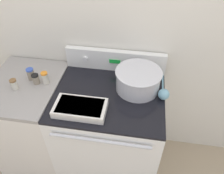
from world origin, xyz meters
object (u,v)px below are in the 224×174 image
(mixing_bowl, at_px, (138,79))
(spice_jar_black_cap, at_px, (36,79))
(casserole_dish, at_px, (80,108))
(spice_jar_brown_cap, at_px, (14,84))
(ladle, at_px, (164,93))
(spice_jar_blue_cap, at_px, (31,74))
(spice_jar_orange_cap, at_px, (45,78))

(mixing_bowl, distance_m, spice_jar_black_cap, 0.78)
(casserole_dish, height_order, spice_jar_black_cap, spice_jar_black_cap)
(mixing_bowl, distance_m, spice_jar_brown_cap, 0.92)
(casserole_dish, distance_m, ladle, 0.60)
(mixing_bowl, relative_size, spice_jar_blue_cap, 3.67)
(spice_jar_black_cap, xyz_separation_m, spice_jar_brown_cap, (-0.13, -0.09, 0.00))
(spice_jar_blue_cap, bearing_deg, spice_jar_brown_cap, -117.30)
(mixing_bowl, bearing_deg, spice_jar_brown_cap, -169.74)
(ladle, height_order, spice_jar_black_cap, spice_jar_black_cap)
(spice_jar_orange_cap, bearing_deg, ladle, -0.29)
(casserole_dish, relative_size, spice_jar_blue_cap, 3.79)
(ladle, bearing_deg, spice_jar_orange_cap, 179.71)
(spice_jar_brown_cap, bearing_deg, spice_jar_orange_cap, 26.12)
(mixing_bowl, xyz_separation_m, spice_jar_blue_cap, (-0.83, -0.03, -0.03))
(casserole_dish, distance_m, spice_jar_brown_cap, 0.55)
(spice_jar_orange_cap, bearing_deg, casserole_dish, -34.24)
(spice_jar_brown_cap, bearing_deg, casserole_dish, -13.46)
(spice_jar_blue_cap, bearing_deg, mixing_bowl, 2.01)
(mixing_bowl, bearing_deg, spice_jar_blue_cap, -177.99)
(ladle, bearing_deg, spice_jar_brown_cap, -175.05)
(spice_jar_brown_cap, bearing_deg, spice_jar_black_cap, 33.24)
(mixing_bowl, distance_m, ladle, 0.21)
(spice_jar_orange_cap, relative_size, spice_jar_brown_cap, 1.18)
(casserole_dish, relative_size, ladle, 1.14)
(ladle, xyz_separation_m, spice_jar_black_cap, (-0.96, -0.01, 0.02))
(mixing_bowl, bearing_deg, spice_jar_orange_cap, -174.79)
(ladle, bearing_deg, spice_jar_black_cap, -179.47)
(mixing_bowl, distance_m, spice_jar_orange_cap, 0.70)
(spice_jar_orange_cap, bearing_deg, spice_jar_brown_cap, -153.88)
(spice_jar_orange_cap, relative_size, spice_jar_black_cap, 1.23)
(casserole_dish, xyz_separation_m, spice_jar_black_cap, (-0.41, 0.22, 0.02))
(casserole_dish, height_order, spice_jar_blue_cap, spice_jar_blue_cap)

